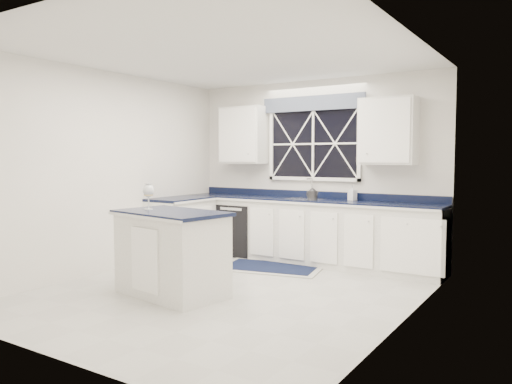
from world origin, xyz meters
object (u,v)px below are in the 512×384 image
Objects in this scene: dishwasher at (243,229)px; faucet at (311,187)px; island at (172,253)px; kettle at (312,194)px; soap_bottle at (352,193)px; wine_glass at (148,192)px.

faucet is (1.10, 0.19, 0.69)m from dishwasher.
kettle is (0.57, 2.40, 0.54)m from island.
faucet reaches higher than soap_bottle.
dishwasher is 1.31m from faucet.
dishwasher is at bearing -159.45° from kettle.
wine_glass reaches higher than soap_bottle.
dishwasher is 2.46m from island.
soap_bottle is at bearing 74.76° from island.
kettle is at bearing -58.17° from faucet.
faucet is at bearing 88.85° from island.
island is at bearing -114.31° from soap_bottle.
faucet is 0.68m from soap_bottle.
faucet reaches higher than island.
soap_bottle is at bearing -4.18° from faucet.
faucet is at bearing 72.87° from wine_glass.
soap_bottle is (0.67, -0.05, -0.05)m from faucet.
island is 0.76m from wine_glass.
island is (0.64, -2.37, 0.07)m from dishwasher.
island is at bearing -84.06° from kettle.
kettle is 2.58m from wine_glass.
faucet is 2.68m from island.
dishwasher is at bearing 114.12° from island.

